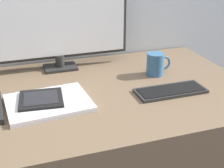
{
  "coord_description": "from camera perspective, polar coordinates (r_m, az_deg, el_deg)",
  "views": [
    {
      "loc": [
        -0.28,
        -0.94,
        1.29
      ],
      "look_at": [
        0.06,
        0.06,
        0.81
      ],
      "focal_mm": 50.0,
      "sensor_mm": 36.0,
      "label": 1
    }
  ],
  "objects": [
    {
      "name": "ereader",
      "position": [
        1.17,
        -12.85,
        -2.65
      ],
      "size": [
        0.17,
        0.17,
        0.01
      ],
      "color": "black",
      "rests_on": "laptop"
    },
    {
      "name": "desk",
      "position": [
        1.45,
        -3.28,
        -14.69
      ],
      "size": [
        1.31,
        0.79,
        0.75
      ],
      "color": "brown",
      "rests_on": "ground_plane"
    },
    {
      "name": "monitor",
      "position": [
        1.44,
        -9.99,
        10.58
      ],
      "size": [
        0.66,
        0.11,
        0.38
      ],
      "color": "#262626",
      "rests_on": "desk"
    },
    {
      "name": "coffee_mug",
      "position": [
        1.4,
        8.01,
        3.63
      ],
      "size": [
        0.11,
        0.08,
        0.1
      ],
      "color": "#336089",
      "rests_on": "desk"
    },
    {
      "name": "laptop",
      "position": [
        1.16,
        -11.56,
        -3.38
      ],
      "size": [
        0.31,
        0.26,
        0.02
      ],
      "color": "#BCBCC1",
      "rests_on": "desk"
    },
    {
      "name": "keyboard",
      "position": [
        1.26,
        10.67,
        -1.21
      ],
      "size": [
        0.28,
        0.11,
        0.01
      ],
      "color": "#282828",
      "rests_on": "desk"
    }
  ]
}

